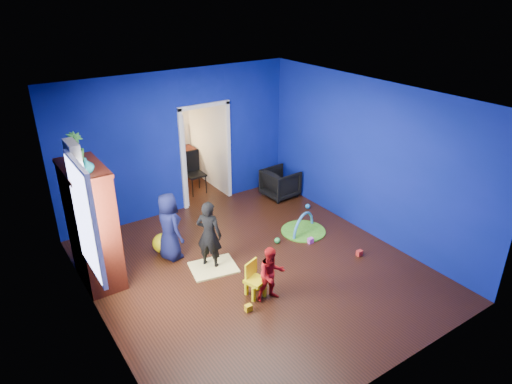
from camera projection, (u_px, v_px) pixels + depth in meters
floor at (255, 269)px, 7.66m from camera, size 5.00×5.50×0.01m
ceiling at (255, 98)px, 6.44m from camera, size 5.00×5.50×0.01m
wall_back at (178, 143)px, 9.11m from camera, size 5.00×0.02×2.90m
wall_front at (395, 279)px, 4.98m from camera, size 5.00×0.02×2.90m
wall_left at (91, 238)px, 5.78m from camera, size 0.02×5.50×2.90m
wall_right at (368, 159)px, 8.32m from camera, size 0.02×5.50×2.90m
alcove at (187, 136)px, 10.16m from camera, size 1.00×1.75×2.50m
armchair at (280, 183)px, 10.14m from camera, size 0.74×0.72×0.64m
child_black at (209, 235)px, 7.52m from camera, size 0.50×0.52×1.21m
child_navy at (169, 227)px, 7.74m from camera, size 0.47×0.65×1.22m
toddler_red at (271, 274)px, 6.78m from camera, size 0.49×0.41×0.89m
vase at (86, 165)px, 6.35m from camera, size 0.26×0.26×0.22m
potted_plant at (75, 147)px, 6.70m from camera, size 0.31×0.31×0.44m
tv_armoire at (92, 225)px, 7.04m from camera, size 0.58×1.14×1.96m
crt_tv at (94, 222)px, 7.04m from camera, size 0.46×0.70×0.54m
yellow_blanket at (213, 267)px, 7.69m from camera, size 0.85×0.73×0.03m
hopper_ball at (163, 243)px, 8.09m from camera, size 0.36×0.36×0.36m
kid_chair at (256, 282)px, 6.93m from camera, size 0.36×0.36×0.50m
play_mat at (303, 231)px, 8.81m from camera, size 0.86×0.86×0.02m
toy_arch at (303, 231)px, 8.81m from camera, size 0.73×0.33×0.77m
window_left at (84, 219)px, 6.01m from camera, size 0.03×0.95×1.55m
curtain at (85, 221)px, 6.61m from camera, size 0.14×0.42×2.40m
doorway at (206, 156)px, 9.59m from camera, size 1.16×0.10×2.10m
study_desk at (177, 164)px, 11.01m from camera, size 0.88×0.44×0.75m
desk_monitor at (173, 140)px, 10.86m from camera, size 0.40×0.05×0.32m
desk_lamp at (164, 144)px, 10.68m from camera, size 0.14×0.14×0.14m
folding_chair at (195, 174)px, 10.25m from camera, size 0.40×0.40×0.92m
book_shelf at (170, 96)px, 10.40m from camera, size 0.88×0.24×0.04m
toy_0 at (359, 253)px, 8.03m from camera, size 0.10×0.08×0.10m
toy_1 at (308, 206)px, 9.68m from camera, size 0.11×0.11×0.11m
toy_2 at (248, 308)px, 6.68m from camera, size 0.10×0.08×0.10m
toy_3 at (277, 240)px, 8.41m from camera, size 0.11×0.11×0.11m
toy_4 at (310, 241)px, 8.41m from camera, size 0.10×0.08×0.10m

